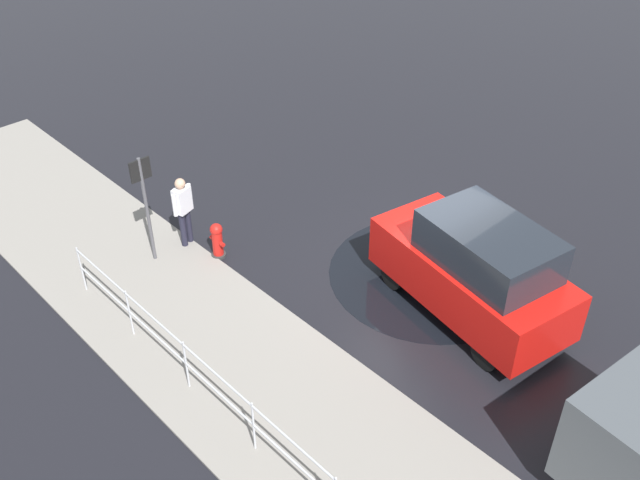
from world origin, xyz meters
TOP-DOWN VIEW (x-y plane):
  - ground_plane at (0.00, 0.00)m, footprint 60.00×60.00m
  - kerb_strip at (0.00, 4.20)m, footprint 24.00×3.20m
  - moving_hatchback at (-1.38, 0.13)m, footprint 4.14×2.37m
  - fire_hydrant at (3.26, 2.50)m, footprint 0.42×0.31m
  - pedestrian at (4.05, 2.73)m, footprint 0.33×0.55m
  - metal_railing at (-0.20, 5.06)m, footprint 8.70×0.04m
  - sign_post at (4.06, 3.53)m, footprint 0.07×0.44m
  - puddle_patch at (-0.16, -0.21)m, footprint 4.07×4.07m

SIDE VIEW (x-z plane):
  - ground_plane at x=0.00m, z-range 0.00..0.00m
  - puddle_patch at x=-0.16m, z-range 0.00..0.01m
  - kerb_strip at x=0.00m, z-range 0.00..0.04m
  - fire_hydrant at x=3.26m, z-range 0.00..0.80m
  - metal_railing at x=-0.20m, z-range 0.19..1.24m
  - pedestrian at x=4.05m, z-range 0.15..1.77m
  - moving_hatchback at x=-1.38m, z-range 0.00..2.06m
  - sign_post at x=4.06m, z-range 0.38..2.78m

